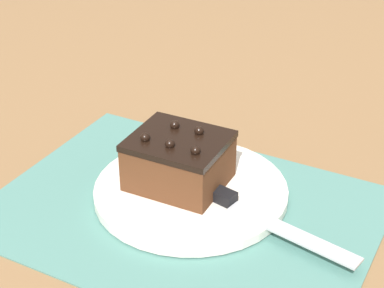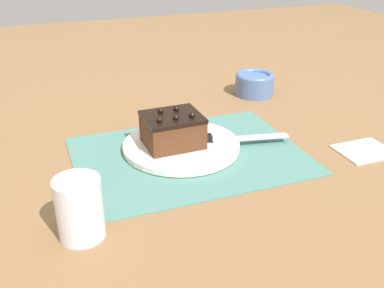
# 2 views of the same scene
# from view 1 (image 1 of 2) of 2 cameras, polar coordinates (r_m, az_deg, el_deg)

# --- Properties ---
(ground_plane) EXTENTS (3.00, 3.00, 0.00)m
(ground_plane) POSITION_cam_1_polar(r_m,az_deg,el_deg) (0.79, -0.80, -6.00)
(ground_plane) COLOR olive
(placemat_woven) EXTENTS (0.46, 0.34, 0.00)m
(placemat_woven) POSITION_cam_1_polar(r_m,az_deg,el_deg) (0.79, -0.80, -5.89)
(placemat_woven) COLOR slate
(placemat_woven) RESTS_ON ground_plane
(cake_plate) EXTENTS (0.24, 0.24, 0.01)m
(cake_plate) POSITION_cam_1_polar(r_m,az_deg,el_deg) (0.81, -0.10, -4.18)
(cake_plate) COLOR white
(cake_plate) RESTS_ON placemat_woven
(chocolate_cake) EXTENTS (0.12, 0.10, 0.07)m
(chocolate_cake) POSITION_cam_1_polar(r_m,az_deg,el_deg) (0.80, -1.18, -1.46)
(chocolate_cake) COLOR #512D19
(chocolate_cake) RESTS_ON cake_plate
(serving_knife) EXTENTS (0.24, 0.07, 0.01)m
(serving_knife) POSITION_cam_1_polar(r_m,az_deg,el_deg) (0.77, 3.81, -5.22)
(serving_knife) COLOR black
(serving_knife) RESTS_ON cake_plate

